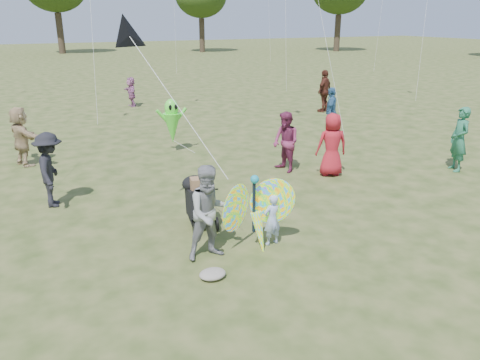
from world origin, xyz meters
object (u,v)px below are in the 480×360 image
(jogging_stroller, at_px, (198,199))
(alien_kite, at_px, (172,123))
(adult_man, at_px, (210,213))
(crowd_a, at_px, (332,145))
(crowd_f, at_px, (459,139))
(child_girl, at_px, (272,220))
(crowd_d, at_px, (21,136))
(crowd_e, at_px, (286,142))
(butterfly_kite, at_px, (256,213))
(crowd_h, at_px, (324,91))
(crowd_j, at_px, (131,92))
(crowd_c, at_px, (331,111))
(crowd_b, at_px, (50,170))

(jogging_stroller, bearing_deg, alien_kite, 88.43)
(adult_man, xyz_separation_m, alien_kite, (1.58, 7.03, 0.09))
(crowd_a, distance_m, crowd_f, 3.68)
(child_girl, relative_size, crowd_a, 0.59)
(crowd_d, bearing_deg, crowd_a, -142.49)
(crowd_e, bearing_deg, butterfly_kite, -43.07)
(crowd_d, xyz_separation_m, crowd_h, (12.83, 3.00, 0.08))
(crowd_j, bearing_deg, crowd_e, 6.86)
(crowd_h, relative_size, butterfly_kite, 1.10)
(crowd_c, bearing_deg, crowd_f, 51.34)
(crowd_a, bearing_deg, alien_kite, -35.20)
(alien_kite, bearing_deg, adult_man, -102.64)
(crowd_c, distance_m, alien_kite, 6.00)
(crowd_j, xyz_separation_m, jogging_stroller, (-2.06, -14.48, -0.09))
(jogging_stroller, bearing_deg, child_girl, -44.18)
(crowd_h, distance_m, jogging_stroller, 13.42)
(crowd_d, relative_size, butterfly_kite, 1.00)
(crowd_f, bearing_deg, crowd_a, -88.70)
(crowd_c, height_order, alien_kite, crowd_c)
(crowd_e, relative_size, crowd_f, 0.93)
(crowd_d, bearing_deg, butterfly_kite, -174.93)
(crowd_b, xyz_separation_m, butterfly_kite, (3.24, -3.93, -0.16))
(crowd_a, relative_size, crowd_c, 0.98)
(crowd_d, xyz_separation_m, alien_kite, (4.40, -0.58, 0.10))
(child_girl, relative_size, alien_kite, 0.59)
(adult_man, height_order, jogging_stroller, adult_man)
(child_girl, relative_size, crowd_e, 0.60)
(child_girl, distance_m, butterfly_kite, 0.40)
(alien_kite, bearing_deg, crowd_d, 172.52)
(crowd_e, height_order, crowd_h, crowd_h)
(adult_man, height_order, crowd_f, crowd_f)
(crowd_a, xyz_separation_m, crowd_c, (2.78, 3.84, 0.01))
(adult_man, height_order, crowd_a, adult_man)
(crowd_e, bearing_deg, crowd_a, 43.64)
(adult_man, height_order, crowd_h, crowd_h)
(crowd_f, relative_size, crowd_j, 1.29)
(crowd_a, xyz_separation_m, butterfly_kite, (-3.89, -2.97, -0.15))
(crowd_h, relative_size, jogging_stroller, 1.73)
(crowd_j, distance_m, alien_kite, 8.85)
(crowd_e, height_order, crowd_f, crowd_f)
(child_girl, relative_size, butterfly_kite, 0.59)
(crowd_e, bearing_deg, adult_man, -51.04)
(crowd_b, bearing_deg, crowd_j, -11.51)
(child_girl, bearing_deg, crowd_f, -172.06)
(crowd_d, relative_size, crowd_e, 1.03)
(child_girl, relative_size, crowd_c, 0.58)
(crowd_a, height_order, jogging_stroller, crowd_a)
(crowd_d, bearing_deg, crowd_c, -115.54)
(crowd_h, xyz_separation_m, crowd_j, (-7.67, 5.24, -0.25))
(crowd_e, bearing_deg, jogging_stroller, -61.51)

